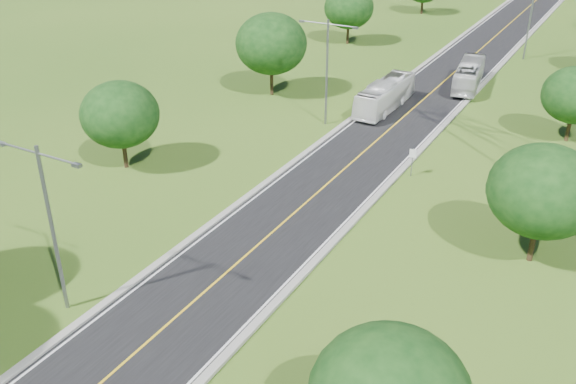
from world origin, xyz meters
The scene contains 15 objects.
ground centered at (0.00, 60.00, 0.00)m, with size 260.00×260.00×0.00m, color #325618.
road centered at (0.00, 66.00, 0.03)m, with size 8.00×150.00×0.06m, color black.
curb_left centered at (-4.25, 66.00, 0.11)m, with size 0.50×150.00×0.22m, color gray.
curb_right centered at (4.25, 66.00, 0.11)m, with size 0.50×150.00×0.22m, color gray.
speed_limit_sign centered at (5.20, 37.98, 1.60)m, with size 0.55×0.09×2.40m.
streetlight_near_left centered at (-6.00, 12.00, 5.94)m, with size 5.90×0.25×10.00m.
streetlight_mid_left centered at (-6.00, 45.00, 5.94)m, with size 5.90×0.25×10.00m.
streetlight_far_right centered at (6.00, 78.00, 5.94)m, with size 5.90×0.25×10.00m.
tree_lb centered at (-16.00, 28.00, 4.64)m, with size 6.30×6.30×7.33m.
tree_lc centered at (-15.00, 50.00, 5.58)m, with size 7.56×7.56×8.79m.
tree_ld centered at (-17.00, 74.00, 4.95)m, with size 6.72×6.72×7.82m.
tree_rb centered at (16.00, 30.00, 4.95)m, with size 6.72×6.72×7.82m.
tree_rc centered at (15.00, 52.00, 4.33)m, with size 5.88×5.88×6.84m.
bus_outbound centered at (2.95, 62.79, 1.49)m, with size 2.40×10.26×2.86m, color silver.
bus_inbound centered at (-2.54, 51.56, 1.54)m, with size 2.48×10.61×2.95m, color white.
Camera 1 is at (19.46, -7.49, 22.64)m, focal length 40.00 mm.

